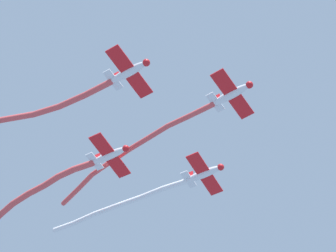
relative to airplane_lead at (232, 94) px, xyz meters
The scene contains 8 objects.
airplane_lead is the anchor object (origin of this frame).
smoke_trail_lead 14.89m from the airplane_lead, 103.84° to the right, with size 8.32×24.17×2.37m.
airplane_left_wing 11.53m from the airplane_lead, 142.60° to the right, with size 7.05×5.28×1.76m.
smoke_trail_left_wing 22.06m from the airplane_lead, 118.26° to the right, with size 3.26×20.54×2.66m.
airplane_right_wing 11.52m from the airplane_lead, 52.57° to the right, with size 7.10×5.35×1.76m.
smoke_trail_right_wing 23.96m from the airplane_lead, 73.72° to the right, with size 2.55×23.28×2.48m.
airplane_slot 16.29m from the airplane_lead, 97.60° to the right, with size 7.05×5.28×1.76m.
smoke_trail_slot 28.83m from the airplane_lead, 98.44° to the right, with size 6.26×20.17×1.49m.
Camera 1 is at (33.03, 16.76, 5.71)m, focal length 66.70 mm.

